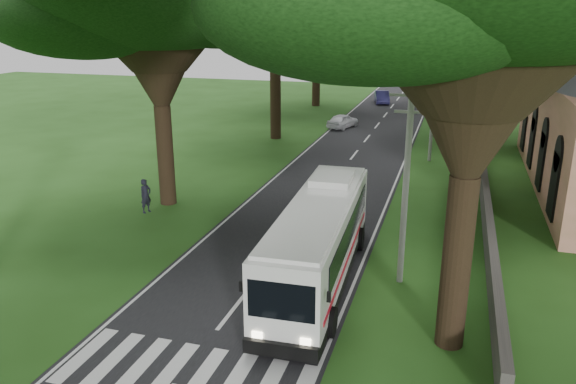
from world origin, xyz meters
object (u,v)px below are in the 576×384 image
Objects in this scene: pole_mid at (434,103)px; distant_car_a at (343,121)px; coach_bus at (319,239)px; distant_car_c at (424,92)px; distant_car_b at (382,97)px; pedestrian at (146,196)px; pole_far at (444,74)px; pole_near at (406,181)px.

distant_car_a is (-8.42, 9.92, -3.49)m from pole_mid.
coach_bus reaches higher than distant_car_c.
coach_bus is 46.93m from distant_car_b.
pedestrian is at bearing 82.43° from distant_car_c.
coach_bus is at bearing -94.36° from pole_far.
pole_near and pole_far have the same top height.
distant_car_b is (1.45, 15.93, 0.06)m from distant_car_a.
pedestrian is at bearing 162.80° from pole_near.
pole_far is 2.07× the size of distant_car_a.
pedestrian is (-10.76, 5.21, -0.88)m from coach_bus.
distant_car_a is at bearing 80.60° from distant_car_c.
pole_near reaches higher than distant_car_a.
pole_near is 2.07× the size of distant_car_a.
pedestrian is at bearing -111.24° from pole_far.
pole_mid is 21.21m from pedestrian.
pole_far reaches higher than distant_car_c.
pole_far is 41.10m from coach_bus.
pole_mid is at bearing 100.59° from distant_car_c.
coach_bus is at bearing -163.64° from pole_near.
pole_mid is 31.64m from distant_car_c.
pole_near is 1.00× the size of pole_far.
pole_near is 1.58× the size of distant_car_c.
distant_car_a is (-8.42, 29.92, -3.49)m from pole_near.
pole_far is (0.00, 40.00, 0.00)m from pole_near.
pedestrian is (-11.38, -47.06, 0.16)m from distant_car_c.
coach_bus reaches higher than distant_car_a.
distant_car_a is 0.89× the size of distant_car_b.
distant_car_b is (-6.96, 25.85, -3.43)m from pole_mid.
distant_car_b is 2.35× the size of pedestrian.
pole_near is 51.53m from distant_car_c.
pole_near reaches higher than pedestrian.
distant_car_c is (5.92, 21.44, 0.07)m from distant_car_a.
distant_car_a is 22.24m from distant_car_c.
distant_car_a is at bearing -129.86° from pole_far.
coach_bus is (-3.12, -40.92, -2.38)m from pole_far.
pole_mid is at bearing 147.65° from distant_car_a.
pole_mid is at bearing -22.81° from pedestrian.
pole_mid is at bearing -87.01° from distant_car_b.
pole_mid reaches higher than pedestrian.
coach_bus is 2.96× the size of distant_car_a.
distant_car_b is (-3.84, 46.76, -1.05)m from coach_bus.
pole_mid reaches higher than distant_car_b.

